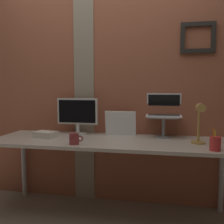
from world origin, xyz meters
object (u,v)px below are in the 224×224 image
(desk_lamp, at_px, (200,119))
(coffee_mug, at_px, (74,139))
(pen_cup, at_px, (215,143))
(laptop, at_px, (164,110))
(monitor, at_px, (78,113))
(whiteboard_panel, at_px, (120,123))

(desk_lamp, height_order, coffee_mug, desk_lamp)
(pen_cup, bearing_deg, laptop, 126.33)
(monitor, distance_m, coffee_mug, 0.51)
(desk_lamp, bearing_deg, laptop, 131.01)
(monitor, height_order, whiteboard_panel, monitor)
(whiteboard_panel, relative_size, desk_lamp, 0.88)
(coffee_mug, bearing_deg, desk_lamp, 10.36)
(laptop, distance_m, coffee_mug, 0.94)
(pen_cup, height_order, coffee_mug, pen_cup)
(laptop, height_order, whiteboard_panel, laptop)
(monitor, bearing_deg, laptop, 4.27)
(whiteboard_panel, bearing_deg, laptop, 5.62)
(whiteboard_panel, bearing_deg, coffee_mug, -122.93)
(monitor, bearing_deg, pen_cup, -20.30)
(coffee_mug, bearing_deg, laptop, 35.58)
(monitor, height_order, pen_cup, monitor)
(pen_cup, bearing_deg, whiteboard_panel, 149.06)
(monitor, xyz_separation_m, laptop, (0.87, 0.06, 0.05))
(laptop, bearing_deg, coffee_mug, -144.42)
(laptop, xyz_separation_m, coffee_mug, (-0.74, -0.53, -0.22))
(whiteboard_panel, xyz_separation_m, coffee_mug, (-0.32, -0.49, -0.08))
(whiteboard_panel, relative_size, pen_cup, 1.78)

